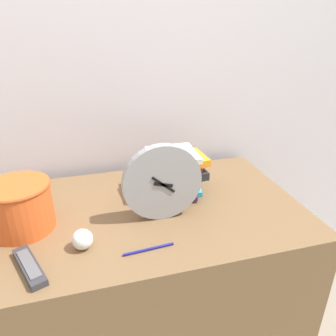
{
  "coord_description": "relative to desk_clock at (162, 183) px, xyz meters",
  "views": [
    {
      "loc": [
        -0.09,
        -0.65,
        1.37
      ],
      "look_at": [
        0.19,
        0.36,
        0.88
      ],
      "focal_mm": 35.0,
      "sensor_mm": 36.0,
      "label": 1
    }
  ],
  "objects": [
    {
      "name": "pen",
      "position": [
        -0.09,
        -0.16,
        -0.13
      ],
      "size": [
        0.16,
        0.02,
        0.01
      ],
      "color": "navy",
      "rests_on": "desk"
    },
    {
      "name": "desk_clock",
      "position": [
        0.0,
        0.0,
        0.0
      ],
      "size": [
        0.27,
        0.04,
        0.27
      ],
      "color": "#99999E",
      "rests_on": "desk"
    },
    {
      "name": "tv_remote",
      "position": [
        -0.42,
        -0.15,
        -0.12
      ],
      "size": [
        0.11,
        0.18,
        0.02
      ],
      "color": "#333338",
      "rests_on": "desk"
    },
    {
      "name": "book_stack",
      "position": [
        0.08,
        0.16,
        -0.05
      ],
      "size": [
        0.26,
        0.22,
        0.17
      ],
      "color": "#7A3899",
      "rests_on": "desk"
    },
    {
      "name": "crumpled_paper_ball",
      "position": [
        -0.27,
        -0.1,
        -0.1
      ],
      "size": [
        0.06,
        0.06,
        0.06
      ],
      "color": "white",
      "rests_on": "desk"
    },
    {
      "name": "basket",
      "position": [
        -0.46,
        0.06,
        -0.05
      ],
      "size": [
        0.21,
        0.21,
        0.16
      ],
      "color": "#E05623",
      "rests_on": "desk"
    },
    {
      "name": "desk",
      "position": [
        -0.15,
        0.07,
        -0.5
      ],
      "size": [
        1.34,
        0.69,
        0.73
      ],
      "color": "brown",
      "rests_on": "ground_plane"
    },
    {
      "name": "wall_back",
      "position": [
        -0.15,
        0.48,
        0.34
      ],
      "size": [
        6.0,
        0.04,
        2.4
      ],
      "color": "silver",
      "rests_on": "ground_plane"
    }
  ]
}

